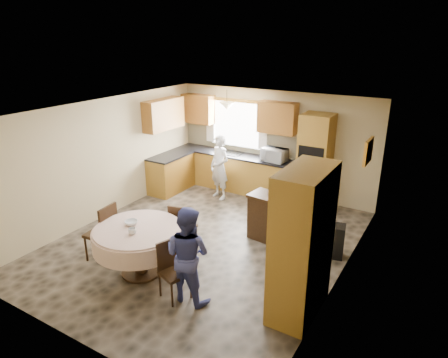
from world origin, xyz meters
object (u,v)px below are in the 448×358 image
chair_left (104,230)px  person_dining (188,254)px  chair_back (182,226)px  person_sink (219,167)px  dining_table (139,238)px  cupboard (302,244)px  sideboard (279,222)px  oven_tower (315,162)px  chair_right (172,266)px

chair_left → person_dining: (1.87, -0.15, 0.17)m
chair_back → person_sink: (-0.77, 2.53, 0.25)m
chair_left → chair_back: 1.32m
dining_table → chair_back: 0.91m
cupboard → sideboard: bearing=122.0°
oven_tower → chair_left: bearing=-119.3°
oven_tower → chair_left: 4.69m
chair_back → person_sink: person_sink is taller
oven_tower → cupboard: cupboard is taller
dining_table → person_dining: size_ratio=0.98×
dining_table → chair_right: chair_right is taller
sideboard → dining_table: size_ratio=0.81×
chair_back → chair_right: 1.24m
person_sink → person_dining: person_sink is taller
chair_back → person_sink: bearing=-86.8°
oven_tower → person_dining: 4.25m
person_dining → chair_right: bearing=14.1°
chair_left → oven_tower: bearing=144.7°
sideboard → chair_back: 1.81m
person_sink → chair_left: bearing=-74.9°
sideboard → person_dining: bearing=-93.8°
oven_tower → sideboard: size_ratio=1.80×
chair_back → person_dining: person_dining is taller
sideboard → person_sink: bearing=155.8°
oven_tower → person_sink: 2.19m
person_dining → dining_table: bearing=-6.6°
chair_right → person_dining: size_ratio=0.60×
oven_tower → sideboard: (0.03, -1.96, -0.64)m
sideboard → person_dining: 2.32m
chair_back → person_dining: 1.35m
oven_tower → sideboard: 2.07m
person_sink → person_dining: (1.64, -3.54, -0.03)m
dining_table → sideboard: bearing=54.7°
dining_table → person_dining: person_dining is taller
sideboard → cupboard: (1.04, -1.67, 0.65)m
chair_right → person_dining: bearing=-56.6°
cupboard → dining_table: cupboard is taller
cupboard → chair_back: 2.46m
dining_table → chair_right: 0.84m
sideboard → chair_right: chair_right is taller
cupboard → dining_table: bearing=-169.8°
person_sink → person_dining: size_ratio=1.04×
oven_tower → person_sink: oven_tower is taller
cupboard → oven_tower: bearing=106.4°
dining_table → person_sink: (-0.58, 3.41, 0.12)m
chair_left → chair_right: chair_left is taller
dining_table → chair_left: (-0.81, 0.02, -0.08)m
dining_table → chair_back: size_ratio=1.54×
sideboard → cupboard: 2.07m
chair_left → person_dining: bearing=79.6°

